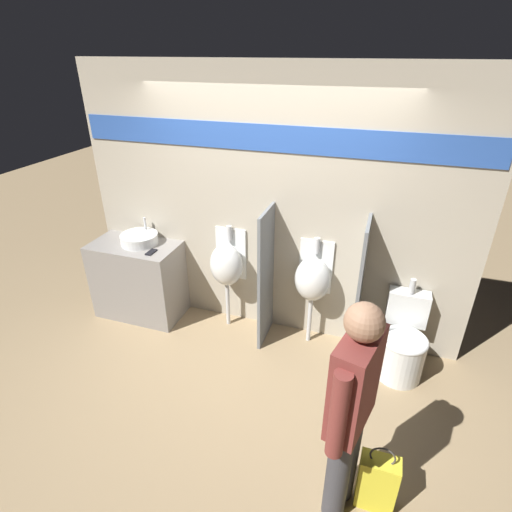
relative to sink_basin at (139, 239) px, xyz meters
The scene contains 12 objects.
ground_plane 1.72m from the sink_basin, 14.39° to the right, with size 16.00×16.00×0.00m, color #997F5B.
display_wall 1.48m from the sink_basin, ahead, with size 3.96×0.07×2.70m.
sink_counter 0.50m from the sink_basin, 132.87° to the right, with size 0.96×0.53×0.88m.
sink_basin is the anchor object (origin of this frame).
cell_phone 0.29m from the sink_basin, 33.86° to the right, with size 0.07×0.14×0.01m.
divider_near_counter 1.46m from the sink_basin, ahead, with size 0.03×0.46×1.45m.
divider_mid 2.37m from the sink_basin, ahead, with size 0.03×0.46×1.45m.
urinal_near_counter 1.01m from the sink_basin, ahead, with size 0.35×0.30×1.16m.
urinal_far 1.91m from the sink_basin, ahead, with size 0.35×0.30×1.16m.
toilet 2.89m from the sink_basin, ahead, with size 0.43×0.59×0.90m.
person_in_vest 2.91m from the sink_basin, 32.65° to the right, with size 0.28×0.56×1.63m.
shopping_bag 3.16m from the sink_basin, 29.22° to the right, with size 0.25×0.14×0.56m.
Camera 1 is at (1.05, -2.96, 2.77)m, focal length 28.00 mm.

